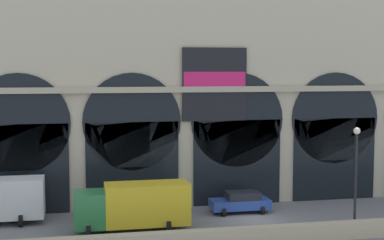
{
  "coord_description": "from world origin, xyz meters",
  "views": [
    {
      "loc": [
        -12.25,
        -37.28,
        10.58
      ],
      "look_at": [
        -3.6,
        5.0,
        6.72
      ],
      "focal_mm": 52.97,
      "sensor_mm": 36.0,
      "label": 1
    }
  ],
  "objects": [
    {
      "name": "ground_plane",
      "position": [
        0.0,
        0.0,
        0.0
      ],
      "size": [
        200.0,
        200.0,
        0.0
      ],
      "primitive_type": "plane",
      "color": "slate"
    },
    {
      "name": "station_building",
      "position": [
        0.02,
        7.04,
        10.18
      ],
      "size": [
        50.72,
        4.48,
        21.12
      ],
      "color": "beige",
      "rests_on": "ground"
    },
    {
      "name": "quay_parapet_wall",
      "position": [
        0.0,
        -5.19,
        0.54
      ],
      "size": [
        90.0,
        0.7,
        1.07
      ],
      "primitive_type": "cube",
      "color": "#BCAD8C",
      "rests_on": "ground"
    },
    {
      "name": "street_lamp_quayside",
      "position": [
        5.18,
        -4.39,
        4.41
      ],
      "size": [
        0.44,
        0.44,
        6.9
      ],
      "color": "black",
      "rests_on": "ground"
    },
    {
      "name": "car_center",
      "position": [
        -0.45,
        2.36,
        0.8
      ],
      "size": [
        4.4,
        2.22,
        1.55
      ],
      "color": "#28479E",
      "rests_on": "ground"
    },
    {
      "name": "box_truck_midwest",
      "position": [
        -8.7,
        -0.81,
        1.7
      ],
      "size": [
        7.5,
        2.91,
        3.12
      ],
      "color": "#2D7A42",
      "rests_on": "ground"
    }
  ]
}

